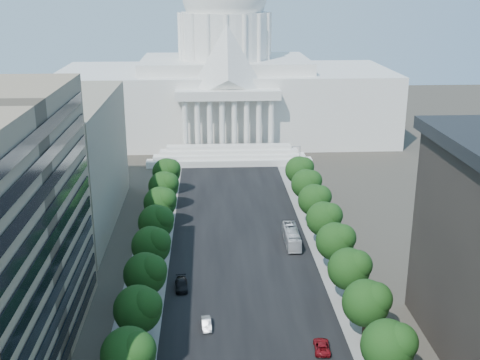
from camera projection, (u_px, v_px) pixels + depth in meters
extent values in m
cube|color=black|center=(239.00, 236.00, 136.23)|extent=(30.00, 260.00, 0.01)
cube|color=gray|center=(155.00, 238.00, 135.25)|extent=(8.00, 260.00, 0.02)
cube|color=gray|center=(322.00, 234.00, 137.20)|extent=(8.00, 260.00, 0.02)
cube|color=white|center=(225.00, 103.00, 222.57)|extent=(120.00, 50.00, 25.00)
cube|color=white|center=(225.00, 64.00, 218.09)|extent=(60.00, 40.00, 4.00)
cube|color=white|center=(228.00, 94.00, 194.46)|extent=(34.00, 8.00, 3.00)
cylinder|color=white|center=(225.00, 35.00, 214.99)|extent=(32.00, 32.00, 16.00)
cube|color=gray|center=(29.00, 163.00, 138.61)|extent=(38.00, 52.00, 30.00)
sphere|color=black|center=(128.00, 354.00, 82.11)|extent=(7.60, 7.60, 7.60)
sphere|color=black|center=(137.00, 350.00, 81.11)|extent=(5.32, 5.32, 5.32)
cylinder|color=#33261C|center=(139.00, 335.00, 94.96)|extent=(0.56, 0.56, 2.94)
sphere|color=black|center=(138.00, 309.00, 93.51)|extent=(7.60, 7.60, 7.60)
sphere|color=black|center=(145.00, 305.00, 92.50)|extent=(5.32, 5.32, 5.32)
cylinder|color=#33261C|center=(146.00, 298.00, 106.36)|extent=(0.56, 0.56, 2.94)
sphere|color=black|center=(145.00, 274.00, 104.90)|extent=(7.60, 7.60, 7.60)
sphere|color=black|center=(152.00, 270.00, 103.90)|extent=(5.32, 5.32, 5.32)
cylinder|color=#33261C|center=(152.00, 268.00, 117.75)|extent=(0.56, 0.56, 2.94)
sphere|color=black|center=(151.00, 246.00, 116.30)|extent=(7.60, 7.60, 7.60)
sphere|color=black|center=(157.00, 242.00, 115.29)|extent=(5.32, 5.32, 5.32)
cylinder|color=#33261C|center=(157.00, 243.00, 129.15)|extent=(0.56, 0.56, 2.94)
sphere|color=black|center=(156.00, 222.00, 127.69)|extent=(7.60, 7.60, 7.60)
sphere|color=black|center=(162.00, 219.00, 126.69)|extent=(5.32, 5.32, 5.32)
cylinder|color=#33261C|center=(161.00, 222.00, 140.54)|extent=(0.56, 0.56, 2.94)
sphere|color=black|center=(160.00, 203.00, 139.09)|extent=(7.60, 7.60, 7.60)
sphere|color=black|center=(165.00, 199.00, 138.08)|extent=(5.32, 5.32, 5.32)
cylinder|color=#33261C|center=(164.00, 204.00, 151.94)|extent=(0.56, 0.56, 2.94)
sphere|color=black|center=(163.00, 186.00, 150.48)|extent=(7.60, 7.60, 7.60)
sphere|color=black|center=(168.00, 183.00, 149.48)|extent=(5.32, 5.32, 5.32)
cylinder|color=#33261C|center=(167.00, 189.00, 163.33)|extent=(0.56, 0.56, 2.94)
sphere|color=black|center=(166.00, 172.00, 161.88)|extent=(7.60, 7.60, 7.60)
sphere|color=black|center=(171.00, 169.00, 160.87)|extent=(5.32, 5.32, 5.32)
sphere|color=black|center=(387.00, 346.00, 83.97)|extent=(7.60, 7.60, 7.60)
sphere|color=black|center=(399.00, 342.00, 82.96)|extent=(5.32, 5.32, 5.32)
cylinder|color=#33261C|center=(364.00, 329.00, 96.82)|extent=(0.56, 0.56, 2.94)
sphere|color=black|center=(366.00, 303.00, 95.36)|extent=(7.60, 7.60, 7.60)
sphere|color=black|center=(376.00, 299.00, 94.36)|extent=(5.32, 5.32, 5.32)
cylinder|color=#33261C|center=(347.00, 292.00, 108.21)|extent=(0.56, 0.56, 2.94)
sphere|color=black|center=(349.00, 269.00, 106.76)|extent=(7.60, 7.60, 7.60)
sphere|color=black|center=(357.00, 265.00, 105.75)|extent=(5.32, 5.32, 5.32)
cylinder|color=#33261C|center=(334.00, 263.00, 119.61)|extent=(0.56, 0.56, 2.94)
sphere|color=black|center=(335.00, 242.00, 118.15)|extent=(7.60, 7.60, 7.60)
sphere|color=black|center=(343.00, 238.00, 117.15)|extent=(5.32, 5.32, 5.32)
cylinder|color=#33261C|center=(323.00, 239.00, 131.00)|extent=(0.56, 0.56, 2.94)
sphere|color=black|center=(324.00, 219.00, 129.55)|extent=(7.60, 7.60, 7.60)
sphere|color=black|center=(331.00, 215.00, 128.54)|extent=(5.32, 5.32, 5.32)
cylinder|color=#33261C|center=(313.00, 219.00, 142.40)|extent=(0.56, 0.56, 2.94)
sphere|color=black|center=(314.00, 200.00, 140.94)|extent=(7.60, 7.60, 7.60)
sphere|color=black|center=(320.00, 196.00, 139.94)|extent=(5.32, 5.32, 5.32)
cylinder|color=#33261C|center=(305.00, 201.00, 153.79)|extent=(0.56, 0.56, 2.94)
sphere|color=black|center=(306.00, 184.00, 152.34)|extent=(7.60, 7.60, 7.60)
sphere|color=black|center=(312.00, 180.00, 151.33)|extent=(5.32, 5.32, 5.32)
cylinder|color=#33261C|center=(298.00, 186.00, 165.19)|extent=(0.56, 0.56, 2.94)
sphere|color=black|center=(299.00, 170.00, 163.73)|extent=(7.60, 7.60, 7.60)
sphere|color=black|center=(304.00, 167.00, 162.73)|extent=(5.32, 5.32, 5.32)
cylinder|color=gray|center=(406.00, 360.00, 83.66)|extent=(0.18, 0.18, 9.00)
cylinder|color=gray|center=(400.00, 333.00, 82.27)|extent=(2.40, 0.14, 0.14)
sphere|color=gray|center=(392.00, 334.00, 82.25)|extent=(0.44, 0.44, 0.44)
cylinder|color=gray|center=(362.00, 277.00, 107.40)|extent=(0.18, 0.18, 9.00)
cylinder|color=gray|center=(357.00, 255.00, 106.01)|extent=(2.40, 0.14, 0.14)
sphere|color=gray|center=(351.00, 256.00, 105.99)|extent=(0.44, 0.44, 0.44)
cylinder|color=gray|center=(334.00, 224.00, 131.14)|extent=(0.18, 0.18, 9.00)
cylinder|color=gray|center=(329.00, 206.00, 129.75)|extent=(2.40, 0.14, 0.14)
sphere|color=gray|center=(324.00, 206.00, 129.73)|extent=(0.44, 0.44, 0.44)
cylinder|color=gray|center=(314.00, 187.00, 154.88)|extent=(0.18, 0.18, 9.00)
cylinder|color=gray|center=(310.00, 172.00, 153.49)|extent=(2.40, 0.14, 0.14)
sphere|color=gray|center=(306.00, 172.00, 153.47)|extent=(0.44, 0.44, 0.44)
cylinder|color=gray|center=(300.00, 161.00, 178.62)|extent=(0.18, 0.18, 9.00)
cylinder|color=gray|center=(296.00, 147.00, 177.23)|extent=(2.40, 0.14, 0.14)
sphere|color=gray|center=(292.00, 147.00, 177.20)|extent=(0.44, 0.44, 0.44)
imported|color=#AAADB2|center=(206.00, 324.00, 99.58)|extent=(1.86, 4.47, 1.44)
imported|color=maroon|center=(322.00, 346.00, 93.40)|extent=(2.79, 5.31, 1.42)
imported|color=black|center=(181.00, 285.00, 112.39)|extent=(2.66, 5.79, 1.64)
imported|color=silver|center=(292.00, 237.00, 131.70)|extent=(3.01, 12.25, 3.40)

